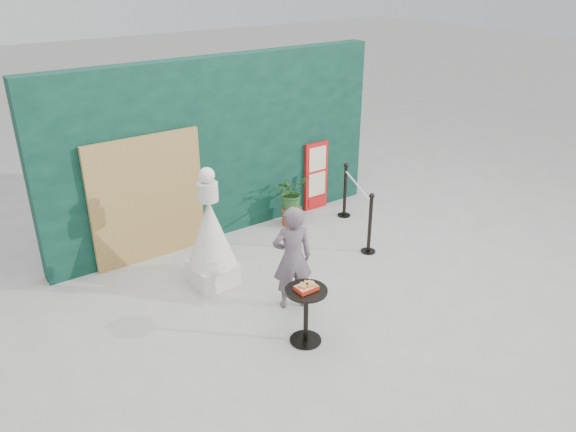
% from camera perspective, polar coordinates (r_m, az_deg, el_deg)
% --- Properties ---
extents(ground, '(60.00, 60.00, 0.00)m').
position_cam_1_polar(ground, '(7.73, 5.26, -9.82)').
color(ground, '#ADAAA5').
rests_on(ground, ground).
extents(back_wall, '(6.00, 0.30, 3.00)m').
position_cam_1_polar(back_wall, '(9.41, -6.97, 6.83)').
color(back_wall, black).
rests_on(back_wall, ground).
extents(bamboo_fence, '(1.80, 0.08, 2.00)m').
position_cam_1_polar(bamboo_fence, '(8.86, -14.05, 1.63)').
color(bamboo_fence, tan).
rests_on(bamboo_fence, ground).
extents(woman, '(0.64, 0.53, 1.49)m').
position_cam_1_polar(woman, '(7.47, 0.45, -4.27)').
color(woman, '#675964').
rests_on(woman, ground).
extents(menu_board, '(0.50, 0.07, 1.30)m').
position_cam_1_polar(menu_board, '(10.53, 2.87, 4.06)').
color(menu_board, red).
rests_on(menu_board, ground).
extents(statue, '(0.70, 0.70, 1.80)m').
position_cam_1_polar(statue, '(8.08, -7.84, -2.23)').
color(statue, white).
rests_on(statue, ground).
extents(cafe_table, '(0.52, 0.52, 0.75)m').
position_cam_1_polar(cafe_table, '(6.93, 1.84, -9.25)').
color(cafe_table, black).
rests_on(cafe_table, ground).
extents(food_basket, '(0.26, 0.19, 0.11)m').
position_cam_1_polar(food_basket, '(6.77, 1.88, -7.21)').
color(food_basket, '#B82B13').
rests_on(food_basket, cafe_table).
extents(planter, '(0.55, 0.48, 0.94)m').
position_cam_1_polar(planter, '(9.88, 0.37, 2.00)').
color(planter, brown).
rests_on(planter, ground).
extents(stanchion_barrier, '(0.84, 1.54, 1.03)m').
position_cam_1_polar(stanchion_barrier, '(9.67, 6.99, 0.95)').
color(stanchion_barrier, black).
rests_on(stanchion_barrier, ground).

